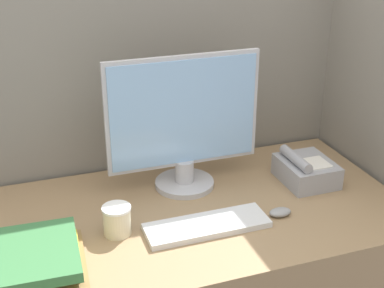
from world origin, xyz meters
name	(u,v)px	position (x,y,z in m)	size (l,w,h in m)	color
cubicle_panel_rear	(156,130)	(0.00, 0.80, 0.87)	(1.84, 0.04, 1.74)	gray
cubicle_panel_right	(380,142)	(0.76, 0.41, 0.87)	(0.04, 0.82, 1.74)	gray
monitor	(184,126)	(0.03, 0.55, 0.98)	(0.55, 0.21, 0.48)	#B7B7BC
keyboard	(207,225)	(0.01, 0.26, 0.75)	(0.40, 0.13, 0.02)	silver
mouse	(280,212)	(0.26, 0.25, 0.76)	(0.07, 0.05, 0.03)	gray
coffee_cup	(117,220)	(-0.26, 0.33, 0.79)	(0.09, 0.09, 0.09)	beige
book_stack	(42,258)	(-0.50, 0.22, 0.78)	(0.25, 0.30, 0.07)	olive
desk_telephone	(306,170)	(0.46, 0.43, 0.79)	(0.18, 0.21, 0.12)	#99999E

